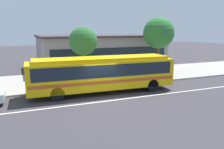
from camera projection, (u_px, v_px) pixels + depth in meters
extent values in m
plane|color=#39353B|center=(102.00, 98.00, 16.96)|extent=(120.00, 120.00, 0.00)
cube|color=#A1998F|center=(79.00, 79.00, 23.17)|extent=(60.00, 8.00, 0.12)
cube|color=silver|center=(106.00, 101.00, 16.23)|extent=(56.00, 0.16, 0.01)
cube|color=#E3B50D|center=(102.00, 74.00, 18.25)|extent=(11.55, 3.01, 2.16)
cube|color=#E3AF06|center=(102.00, 59.00, 18.02)|extent=(10.62, 2.67, 0.24)
cube|color=#19232D|center=(102.00, 68.00, 18.16)|extent=(10.86, 3.00, 0.95)
cube|color=#C34D1B|center=(102.00, 79.00, 18.32)|extent=(11.32, 3.02, 0.24)
cube|color=#19232D|center=(165.00, 65.00, 20.06)|extent=(0.21, 2.24, 1.04)
cylinder|color=black|center=(140.00, 80.00, 20.79)|extent=(1.01, 0.32, 1.00)
cylinder|color=black|center=(153.00, 85.00, 18.70)|extent=(1.01, 0.32, 1.00)
cylinder|color=black|center=(54.00, 87.00, 18.26)|extent=(1.01, 0.32, 1.00)
cylinder|color=black|center=(57.00, 94.00, 16.18)|extent=(1.01, 0.32, 1.00)
cylinder|color=#695A60|center=(139.00, 76.00, 22.23)|extent=(0.14, 0.14, 0.82)
cylinder|color=#695A60|center=(140.00, 76.00, 22.28)|extent=(0.14, 0.14, 0.82)
cylinder|color=#348E43|center=(140.00, 69.00, 22.12)|extent=(0.37, 0.37, 0.58)
sphere|color=tan|center=(140.00, 65.00, 22.04)|extent=(0.22, 0.22, 0.22)
cylinder|color=#192549|center=(134.00, 77.00, 21.83)|extent=(0.14, 0.14, 0.89)
cylinder|color=#192549|center=(136.00, 77.00, 21.82)|extent=(0.14, 0.14, 0.89)
cylinder|color=purple|center=(135.00, 69.00, 21.68)|extent=(0.44, 0.44, 0.56)
sphere|color=tan|center=(135.00, 65.00, 21.61)|extent=(0.21, 0.21, 0.21)
cylinder|color=#2A3C3A|center=(139.00, 76.00, 22.22)|extent=(0.14, 0.14, 0.84)
cylinder|color=#2A3C3A|center=(139.00, 76.00, 22.07)|extent=(0.14, 0.14, 0.84)
cylinder|color=#CA323B|center=(139.00, 69.00, 22.00)|extent=(0.48, 0.48, 0.63)
sphere|color=tan|center=(139.00, 64.00, 21.92)|extent=(0.22, 0.22, 0.22)
cylinder|color=gray|center=(132.00, 70.00, 21.14)|extent=(0.08, 0.08, 2.30)
cube|color=yellow|center=(132.00, 60.00, 20.96)|extent=(0.11, 0.44, 0.56)
cylinder|color=brown|center=(84.00, 66.00, 21.58)|extent=(0.29, 0.29, 2.85)
sphere|color=#2D6A32|center=(83.00, 41.00, 21.13)|extent=(2.62, 2.62, 2.62)
cylinder|color=brown|center=(158.00, 59.00, 25.47)|extent=(0.29, 0.29, 3.26)
sphere|color=#2F7433|center=(159.00, 33.00, 24.93)|extent=(3.35, 3.35, 3.35)
cube|color=gray|center=(100.00, 52.00, 30.10)|extent=(15.01, 8.85, 4.00)
cube|color=#19232D|center=(113.00, 54.00, 26.02)|extent=(13.81, 0.04, 1.44)
cube|color=#40373D|center=(99.00, 36.00, 29.69)|extent=(15.41, 9.25, 0.24)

